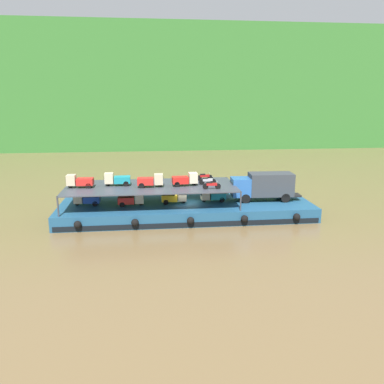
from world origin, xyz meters
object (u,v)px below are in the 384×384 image
Objects in this scene: mini_truck_lower_aft at (131,199)px; mini_truck_lower_fore at (213,195)px; mini_truck_upper_stern at (80,181)px; mini_truck_upper_bow at (185,179)px; mini_truck_lower_mid at (175,197)px; cargo_barge at (186,209)px; mini_truck_upper_mid at (117,179)px; motorcycle_upper_stbd at (205,177)px; covered_lorry at (264,186)px; mini_truck_upper_fore at (151,181)px; motorcycle_upper_centre at (207,181)px; mini_truck_lower_stern at (86,199)px; motorcycle_upper_port at (212,185)px.

mini_truck_lower_aft is 0.98× the size of mini_truck_lower_fore.
mini_truck_upper_bow is at bearing -1.63° from mini_truck_upper_stern.
mini_truck_lower_mid is 1.00× the size of mini_truck_upper_stern.
mini_truck_lower_aft is at bearing -175.57° from cargo_barge.
motorcycle_upper_stbd is (9.77, 1.65, -0.26)m from mini_truck_upper_mid.
mini_truck_upper_mid reaches higher than covered_lorry.
mini_truck_upper_fore reaches higher than motorcycle_upper_centre.
mini_truck_upper_mid is at bearing 178.08° from mini_truck_lower_fore.
mini_truck_lower_aft is at bearing -177.82° from covered_lorry.
motorcycle_upper_centre is (13.04, -0.27, 1.74)m from mini_truck_lower_stern.
mini_truck_lower_mid is at bearing -179.65° from covered_lorry.
covered_lorry is 10.02m from mini_truck_lower_mid.
covered_lorry is 2.87× the size of mini_truck_upper_mid.
mini_truck_upper_stern is 1.45× the size of motorcycle_upper_port.
covered_lorry is 19.44m from mini_truck_lower_stern.
mini_truck_lower_stern and mini_truck_lower_mid have the same top height.
mini_truck_upper_mid is 9.78m from motorcycle_upper_centre.
covered_lorry is at bearing -0.61° from mini_truck_lower_stern.
mini_truck_upper_mid is (-7.43, 0.64, 3.44)m from cargo_barge.
mini_truck_lower_mid reaches higher than cargo_barge.
mini_truck_upper_mid is at bearing 8.17° from mini_truck_upper_stern.
mini_truck_upper_stern is (-11.26, 0.09, 3.44)m from cargo_barge.
mini_truck_upper_mid reaches higher than motorcycle_upper_stbd.
mini_truck_lower_fore is 2.73m from motorcycle_upper_stbd.
covered_lorry is 6.77m from motorcycle_upper_stbd.
motorcycle_upper_stbd is at bearing 18.46° from mini_truck_lower_aft.
mini_truck_lower_aft is 1.44× the size of motorcycle_upper_centre.
motorcycle_upper_stbd is at bearing 24.14° from mini_truck_upper_fore.
motorcycle_upper_port is at bearing -89.03° from motorcycle_upper_stbd.
mini_truck_upper_stern is 13.88m from motorcycle_upper_port.
covered_lorry is 2.86× the size of mini_truck_upper_fore.
mini_truck_upper_stern is (-5.35, 0.55, 2.00)m from mini_truck_lower_aft.
mini_truck_upper_mid is 1.45× the size of motorcycle_upper_port.
mini_truck_upper_stern is at bearing -179.18° from mini_truck_lower_fore.
mini_truck_upper_stern and mini_truck_upper_bow have the same top height.
mini_truck_upper_mid is (3.84, 0.55, 0.00)m from mini_truck_upper_stern.
motorcycle_upper_port is (6.23, -1.77, -0.26)m from mini_truck_upper_fore.
mini_truck_upper_bow reaches higher than mini_truck_lower_aft.
motorcycle_upper_centre is (13.59, -0.06, -0.26)m from mini_truck_upper_stern.
mini_truck_upper_bow reaches higher than covered_lorry.
motorcycle_upper_port is at bearing -16.25° from mini_truck_upper_mid.
mini_truck_upper_fore is at bearing -168.91° from mini_truck_lower_mid.
mini_truck_lower_aft reaches higher than cargo_barge.
mini_truck_upper_fore is (-12.51, -0.56, 1.00)m from covered_lorry.
cargo_barge is at bearing 6.88° from mini_truck_upper_fore.
mini_truck_upper_stern is 13.78m from motorcycle_upper_stbd.
mini_truck_lower_aft is (-5.91, -0.46, 1.44)m from cargo_barge.
covered_lorry is 4.16× the size of motorcycle_upper_centre.
motorcycle_upper_stbd is (-0.08, 4.52, 0.00)m from motorcycle_upper_port.
covered_lorry is 4.17× the size of motorcycle_upper_stbd.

